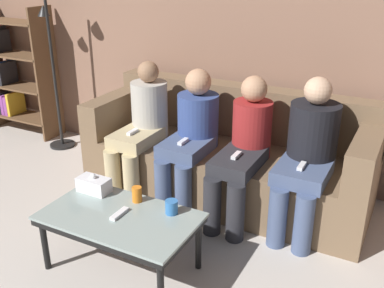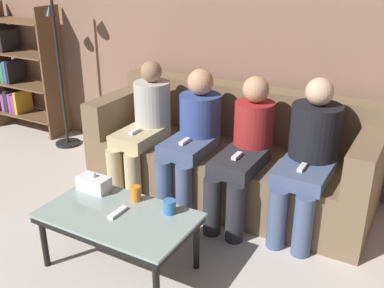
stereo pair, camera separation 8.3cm
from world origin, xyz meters
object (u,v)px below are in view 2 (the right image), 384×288
object	(u,v)px
cup_near_left	(136,193)
bookshelf	(19,72)
seated_person_mid_left	(193,133)
cup_near_right	(170,207)
couch	(230,158)
seated_person_left_end	(145,124)
standing_lamp	(59,50)
coffee_table	(118,220)
seated_person_mid_right	(245,147)
game_remote	(118,212)
tissue_box	(94,183)
seated_person_right_end	(309,153)

from	to	relation	value
cup_near_left	bookshelf	size ratio (longest dim) A/B	0.07
cup_near_left	seated_person_mid_left	size ratio (longest dim) A/B	0.10
cup_near_left	cup_near_right	distance (m)	0.27
couch	seated_person_left_end	xyz separation A→B (m)	(-0.69, -0.23, 0.25)
cup_near_left	seated_person_mid_left	distance (m)	0.84
cup_near_right	seated_person_left_end	size ratio (longest dim) A/B	0.08
standing_lamp	couch	bearing A→B (deg)	-3.77
seated_person_mid_left	cup_near_right	bearing A→B (deg)	-70.08
coffee_table	seated_person_left_end	distance (m)	1.14
couch	cup_near_left	size ratio (longest dim) A/B	22.41
couch	coffee_table	size ratio (longest dim) A/B	2.39
coffee_table	seated_person_mid_right	distance (m)	1.09
game_remote	seated_person_mid_left	size ratio (longest dim) A/B	0.14
couch	cup_near_left	xyz separation A→B (m)	(-0.19, -1.04, 0.12)
coffee_table	seated_person_mid_left	xyz separation A→B (m)	(-0.04, 1.02, 0.23)
tissue_box	seated_person_mid_right	distance (m)	1.12
seated_person_left_end	cup_near_left	bearing A→B (deg)	-58.64
couch	coffee_table	distance (m)	1.25
tissue_box	seated_person_right_end	xyz separation A→B (m)	(1.21, 0.86, 0.16)
cup_near_right	game_remote	world-z (taller)	cup_near_right
coffee_table	seated_person_mid_right	size ratio (longest dim) A/B	0.90
couch	game_remote	size ratio (longest dim) A/B	15.32
tissue_box	seated_person_mid_right	xyz separation A→B (m)	(0.75, 0.82, 0.12)
cup_near_right	standing_lamp	size ratio (longest dim) A/B	0.05
tissue_box	seated_person_mid_left	xyz separation A→B (m)	(0.29, 0.85, 0.13)
couch	seated_person_left_end	world-z (taller)	seated_person_left_end
standing_lamp	seated_person_mid_left	bearing A→B (deg)	-11.34
cup_near_right	seated_person_mid_left	size ratio (longest dim) A/B	0.08
seated_person_right_end	cup_near_left	bearing A→B (deg)	-136.43
bookshelf	cup_near_right	bearing A→B (deg)	-25.34
cup_near_right	game_remote	bearing A→B (deg)	-148.37
game_remote	bookshelf	bearing A→B (deg)	149.44
cup_near_right	tissue_box	distance (m)	0.60
seated_person_mid_left	seated_person_right_end	bearing A→B (deg)	0.62
couch	bookshelf	size ratio (longest dim) A/B	1.63
cup_near_left	tissue_box	world-z (taller)	tissue_box
seated_person_mid_left	tissue_box	bearing A→B (deg)	-109.04
cup_near_left	seated_person_left_end	world-z (taller)	seated_person_left_end
coffee_table	seated_person_right_end	size ratio (longest dim) A/B	0.86
cup_near_left	game_remote	xyz separation A→B (m)	(-0.00, -0.19, -0.04)
tissue_box	bookshelf	xyz separation A→B (m)	(-2.22, 1.34, 0.22)
cup_near_right	game_remote	xyz separation A→B (m)	(-0.27, -0.17, -0.03)
coffee_table	standing_lamp	distance (m)	2.31
seated_person_right_end	couch	bearing A→B (deg)	163.39
bookshelf	seated_person_left_end	distance (m)	2.12
couch	seated_person_right_end	bearing A→B (deg)	-16.61
standing_lamp	tissue_box	bearing A→B (deg)	-40.17
standing_lamp	seated_person_mid_left	size ratio (longest dim) A/B	1.54
standing_lamp	bookshelf	bearing A→B (deg)	169.96
tissue_box	game_remote	size ratio (longest dim) A/B	1.47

